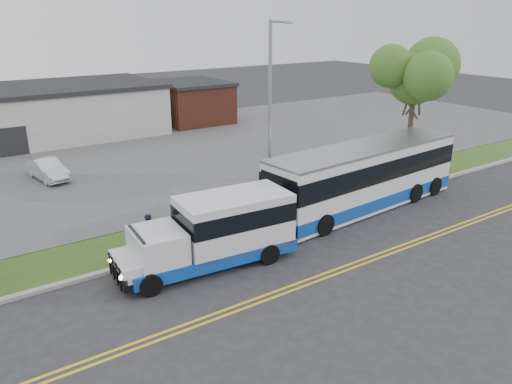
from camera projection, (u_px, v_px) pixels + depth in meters
ground at (251, 245)px, 22.45m from camera, size 140.00×140.00×0.00m
lane_line_north at (306, 280)px, 19.45m from camera, size 70.00×0.12×0.01m
lane_line_south at (311, 284)px, 19.21m from camera, size 70.00×0.12×0.01m
curb at (238, 235)px, 23.28m from camera, size 80.00×0.30×0.15m
verge at (218, 223)px, 24.69m from camera, size 80.00×3.30×0.10m
parking_lot at (119, 159)px, 35.67m from camera, size 80.00×25.00×0.10m
brick_wing at (191, 102)px, 47.61m from camera, size 6.30×7.30×3.90m
tree_east at (415, 78)px, 30.14m from camera, size 5.20×5.20×8.33m
streetlight_near at (271, 113)px, 24.41m from camera, size 0.35×1.53×9.50m
shuttle_bus at (218, 229)px, 20.37m from camera, size 7.61×3.02×2.85m
transit_bus at (364, 177)px, 26.38m from camera, size 12.33×3.68×3.37m
pedestrian at (148, 232)px, 21.46m from camera, size 0.69×0.53×1.69m
parked_car_a at (47, 169)px, 30.95m from camera, size 2.01×4.08×1.29m
grocery_bag_left at (145, 251)px, 21.33m from camera, size 0.32×0.32×0.32m
grocery_bag_right at (154, 243)px, 22.04m from camera, size 0.32×0.32×0.32m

